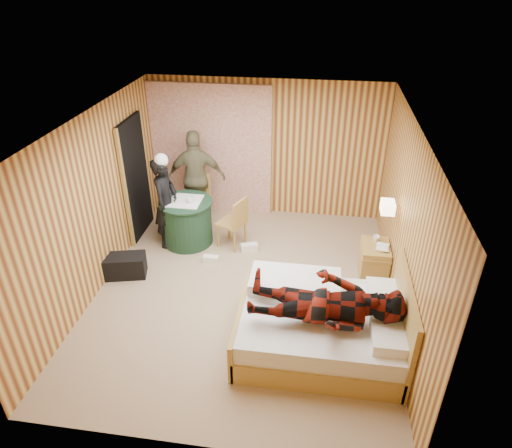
# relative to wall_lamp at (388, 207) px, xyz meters

# --- Properties ---
(floor) EXTENTS (4.20, 5.00, 0.01)m
(floor) POSITION_rel_wall_lamp_xyz_m (-1.92, -0.45, -1.30)
(floor) COLOR tan
(floor) RESTS_ON ground
(ceiling) EXTENTS (4.20, 5.00, 0.01)m
(ceiling) POSITION_rel_wall_lamp_xyz_m (-1.92, -0.45, 1.20)
(ceiling) COLOR silver
(ceiling) RESTS_ON wall_back
(wall_back) EXTENTS (4.20, 0.02, 2.50)m
(wall_back) POSITION_rel_wall_lamp_xyz_m (-1.92, 2.05, -0.05)
(wall_back) COLOR #E3B757
(wall_back) RESTS_ON floor
(wall_left) EXTENTS (0.02, 5.00, 2.50)m
(wall_left) POSITION_rel_wall_lamp_xyz_m (-4.02, -0.45, -0.05)
(wall_left) COLOR #E3B757
(wall_left) RESTS_ON floor
(wall_right) EXTENTS (0.02, 5.00, 2.50)m
(wall_right) POSITION_rel_wall_lamp_xyz_m (0.18, -0.45, -0.05)
(wall_right) COLOR #E3B757
(wall_right) RESTS_ON floor
(curtain) EXTENTS (2.20, 0.08, 2.40)m
(curtain) POSITION_rel_wall_lamp_xyz_m (-2.92, 1.98, -0.10)
(curtain) COLOR beige
(curtain) RESTS_ON floor
(doorway) EXTENTS (0.06, 0.90, 2.05)m
(doorway) POSITION_rel_wall_lamp_xyz_m (-3.98, 0.95, -0.28)
(doorway) COLOR black
(doorway) RESTS_ON floor
(wall_lamp) EXTENTS (0.26, 0.24, 0.16)m
(wall_lamp) POSITION_rel_wall_lamp_xyz_m (0.00, 0.00, 0.00)
(wall_lamp) COLOR gold
(wall_lamp) RESTS_ON wall_right
(bed) EXTENTS (1.98, 1.54, 1.06)m
(bed) POSITION_rel_wall_lamp_xyz_m (-0.80, -1.35, -0.99)
(bed) COLOR tan
(bed) RESTS_ON floor
(nightstand) EXTENTS (0.43, 0.58, 0.56)m
(nightstand) POSITION_rel_wall_lamp_xyz_m (-0.04, 0.18, -1.01)
(nightstand) COLOR tan
(nightstand) RESTS_ON floor
(round_table) EXTENTS (0.89, 0.89, 0.79)m
(round_table) POSITION_rel_wall_lamp_xyz_m (-3.09, 0.74, -0.90)
(round_table) COLOR #1B3B29
(round_table) RESTS_ON floor
(chair_far) EXTENTS (0.46, 0.46, 0.93)m
(chair_far) POSITION_rel_wall_lamp_xyz_m (-3.08, 1.44, -0.76)
(chair_far) COLOR tan
(chair_far) RESTS_ON floor
(chair_near) EXTENTS (0.52, 0.52, 0.89)m
(chair_near) POSITION_rel_wall_lamp_xyz_m (-2.26, 0.71, -0.78)
(chair_near) COLOR tan
(chair_near) RESTS_ON floor
(duffel_bag) EXTENTS (0.68, 0.47, 0.35)m
(duffel_bag) POSITION_rel_wall_lamp_xyz_m (-3.77, -0.34, -1.13)
(duffel_bag) COLOR black
(duffel_bag) RESTS_ON floor
(sneaker_left) EXTENTS (0.30, 0.20, 0.12)m
(sneaker_left) POSITION_rel_wall_lamp_xyz_m (-2.01, 0.62, -1.24)
(sneaker_left) COLOR white
(sneaker_left) RESTS_ON floor
(sneaker_right) EXTENTS (0.25, 0.11, 0.11)m
(sneaker_right) POSITION_rel_wall_lamp_xyz_m (-2.57, 0.20, -1.25)
(sneaker_right) COLOR white
(sneaker_right) RESTS_ON floor
(woman_standing) EXTENTS (0.41, 0.59, 1.54)m
(woman_standing) POSITION_rel_wall_lamp_xyz_m (-3.39, 0.65, -0.53)
(woman_standing) COLOR black
(woman_standing) RESTS_ON floor
(man_at_table) EXTENTS (1.06, 0.57, 1.72)m
(man_at_table) POSITION_rel_wall_lamp_xyz_m (-3.09, 1.49, -0.44)
(man_at_table) COLOR #726E4C
(man_at_table) RESTS_ON floor
(man_on_bed) EXTENTS (0.86, 0.67, 1.77)m
(man_on_bed) POSITION_rel_wall_lamp_xyz_m (-0.77, -1.58, -0.34)
(man_on_bed) COLOR #611209
(man_on_bed) RESTS_ON bed
(book_lower) EXTENTS (0.18, 0.23, 0.02)m
(book_lower) POSITION_rel_wall_lamp_xyz_m (-0.04, 0.13, -0.73)
(book_lower) COLOR white
(book_lower) RESTS_ON nightstand
(book_upper) EXTENTS (0.21, 0.26, 0.02)m
(book_upper) POSITION_rel_wall_lamp_xyz_m (-0.04, 0.13, -0.71)
(book_upper) COLOR white
(book_upper) RESTS_ON nightstand
(cup_nightstand) EXTENTS (0.11, 0.11, 0.09)m
(cup_nightstand) POSITION_rel_wall_lamp_xyz_m (-0.04, 0.31, -0.70)
(cup_nightstand) COLOR white
(cup_nightstand) RESTS_ON nightstand
(cup_table) EXTENTS (0.15, 0.15, 0.10)m
(cup_table) POSITION_rel_wall_lamp_xyz_m (-2.99, 0.69, -0.46)
(cup_table) COLOR white
(cup_table) RESTS_ON round_table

